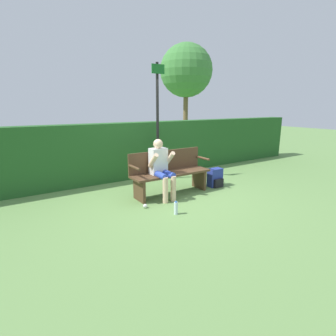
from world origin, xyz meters
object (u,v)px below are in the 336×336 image
Objects in this scene: park_bench at (170,172)px; tree at (186,71)px; water_bottle at (176,208)px; person_seated at (161,166)px; backpack at (215,178)px; signpost at (158,118)px.

tree is (4.36, 5.33, 2.91)m from park_bench.
water_bottle is 8.67m from tree.
backpack is at bearing -1.30° from person_seated.
signpost is 6.06m from tree.
park_bench is 0.62× the size of signpost.
signpost is (0.67, 1.26, 0.92)m from person_seated.
backpack is 0.15× the size of signpost.
backpack is (1.19, -0.17, -0.28)m from park_bench.
park_bench is 0.38m from person_seated.
park_bench is 0.39× the size of tree.
person_seated is 0.42× the size of signpost.
park_bench reaches higher than water_bottle.
signpost reaches higher than person_seated.
backpack is 7.10m from tree.
park_bench is 1.24m from backpack.
tree is at bearing 52.35° from water_bottle.
tree is at bearing 50.67° from park_bench.
park_bench is at bearing 62.37° from water_bottle.
signpost is 0.63× the size of tree.
water_bottle is 2.77m from signpost.
backpack is 2.07m from signpost.
person_seated is 1.09m from water_bottle.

